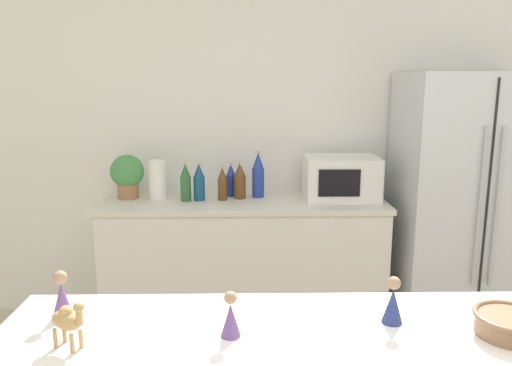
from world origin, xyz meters
TOP-DOWN VIEW (x-y plane):
  - wall_back at (0.00, 2.73)m, footprint 8.00×0.06m
  - back_counter at (-0.32, 2.40)m, footprint 1.86×0.63m
  - refrigerator at (1.12, 2.34)m, footprint 0.83×0.71m
  - potted_plant at (-1.10, 2.44)m, footprint 0.22×0.22m
  - paper_towel_roll at (-0.89, 2.42)m, footprint 0.12×0.12m
  - microwave at (0.33, 2.42)m, footprint 0.48×0.37m
  - back_bottle_0 at (-0.61, 2.37)m, footprint 0.07×0.07m
  - back_bottle_1 at (-0.70, 2.36)m, footprint 0.07×0.07m
  - back_bottle_2 at (-0.46, 2.38)m, footprint 0.06×0.06m
  - back_bottle_3 at (-0.22, 2.46)m, footprint 0.08×0.08m
  - back_bottle_4 at (-0.41, 2.49)m, footprint 0.07×0.07m
  - back_bottle_5 at (-0.35, 2.42)m, footprint 0.08×0.08m
  - fruit_bowl at (0.44, 0.44)m, footprint 0.20×0.20m
  - camel_figurine at (-0.77, 0.39)m, footprint 0.11×0.09m
  - wise_man_figurine_blue at (-0.34, 0.45)m, footprint 0.06×0.06m
  - wise_man_figurine_crimson at (-0.85, 0.57)m, footprint 0.06×0.06m
  - wise_man_figurine_purple at (0.13, 0.52)m, footprint 0.06×0.06m

SIDE VIEW (x-z plane):
  - back_counter at x=-0.32m, z-range 0.00..0.92m
  - refrigerator at x=1.12m, z-range 0.00..1.75m
  - back_bottle_4 at x=-0.41m, z-range 0.92..1.15m
  - back_bottle_2 at x=-0.46m, z-range 0.92..1.15m
  - fruit_bowl at x=0.44m, z-range 1.00..1.07m
  - back_bottle_5 at x=-0.35m, z-range 0.92..1.16m
  - back_bottle_0 at x=-0.61m, z-range 0.92..1.17m
  - back_bottle_1 at x=-0.70m, z-range 0.92..1.18m
  - paper_towel_roll at x=-0.89m, z-range 0.92..1.18m
  - wise_man_figurine_blue at x=-0.34m, z-range 0.99..1.12m
  - wise_man_figurine_purple at x=0.13m, z-range 0.99..1.13m
  - microwave at x=0.33m, z-range 0.92..1.20m
  - wise_man_figurine_crimson at x=-0.85m, z-range 0.99..1.14m
  - back_bottle_3 at x=-0.22m, z-range 0.92..1.23m
  - camel_figurine at x=-0.77m, z-range 1.01..1.15m
  - potted_plant at x=-1.10m, z-range 0.94..1.23m
  - wall_back at x=0.00m, z-range 0.00..2.55m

